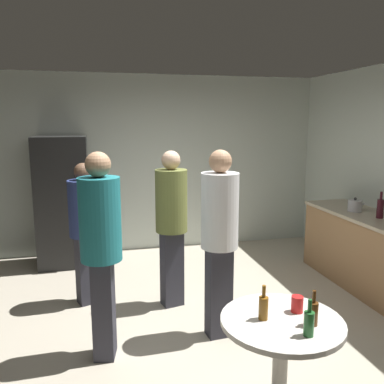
{
  "coord_description": "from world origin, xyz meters",
  "views": [
    {
      "loc": [
        -0.85,
        -3.51,
        2.0
      ],
      "look_at": [
        0.09,
        0.45,
        1.28
      ],
      "focal_mm": 37.23,
      "sensor_mm": 36.0,
      "label": 1
    }
  ],
  "objects_px": {
    "refrigerator": "(63,201)",
    "beer_bottle_green": "(309,323)",
    "wine_bottle_on_counter": "(380,208)",
    "person_in_white_shirt": "(220,230)",
    "plastic_cup_red": "(297,304)",
    "beer_bottle_brown": "(313,313)",
    "person_in_olive_shirt": "(171,217)",
    "kettle": "(355,206)",
    "foreground_table": "(281,334)",
    "beer_bottle_amber": "(263,307)",
    "person_in_navy_shirt": "(85,223)",
    "person_in_teal_shirt": "(101,240)"
  },
  "relations": [
    {
      "from": "refrigerator",
      "to": "beer_bottle_green",
      "type": "distance_m",
      "value": 4.09
    },
    {
      "from": "kettle",
      "to": "beer_bottle_brown",
      "type": "height_order",
      "value": "kettle"
    },
    {
      "from": "person_in_navy_shirt",
      "to": "person_in_teal_shirt",
      "type": "bearing_deg",
      "value": -12.75
    },
    {
      "from": "wine_bottle_on_counter",
      "to": "person_in_white_shirt",
      "type": "height_order",
      "value": "person_in_white_shirt"
    },
    {
      "from": "person_in_olive_shirt",
      "to": "person_in_white_shirt",
      "type": "bearing_deg",
      "value": 9.88
    },
    {
      "from": "foreground_table",
      "to": "person_in_teal_shirt",
      "type": "xyz_separation_m",
      "value": [
        -1.12,
        1.04,
        0.41
      ]
    },
    {
      "from": "plastic_cup_red",
      "to": "person_in_navy_shirt",
      "type": "relative_size",
      "value": 0.07
    },
    {
      "from": "wine_bottle_on_counter",
      "to": "beer_bottle_amber",
      "type": "height_order",
      "value": "wine_bottle_on_counter"
    },
    {
      "from": "wine_bottle_on_counter",
      "to": "person_in_teal_shirt",
      "type": "distance_m",
      "value": 3.2
    },
    {
      "from": "person_in_white_shirt",
      "to": "refrigerator",
      "type": "bearing_deg",
      "value": -152.38
    },
    {
      "from": "refrigerator",
      "to": "foreground_table",
      "type": "distance_m",
      "value": 3.87
    },
    {
      "from": "wine_bottle_on_counter",
      "to": "beer_bottle_green",
      "type": "relative_size",
      "value": 1.35
    },
    {
      "from": "wine_bottle_on_counter",
      "to": "foreground_table",
      "type": "bearing_deg",
      "value": -140.75
    },
    {
      "from": "beer_bottle_amber",
      "to": "person_in_navy_shirt",
      "type": "distance_m",
      "value": 2.41
    },
    {
      "from": "wine_bottle_on_counter",
      "to": "foreground_table",
      "type": "relative_size",
      "value": 0.39
    },
    {
      "from": "refrigerator",
      "to": "person_in_olive_shirt",
      "type": "xyz_separation_m",
      "value": [
        1.23,
        -1.64,
        0.1
      ]
    },
    {
      "from": "kettle",
      "to": "beer_bottle_green",
      "type": "relative_size",
      "value": 1.06
    },
    {
      "from": "beer_bottle_brown",
      "to": "person_in_olive_shirt",
      "type": "height_order",
      "value": "person_in_olive_shirt"
    },
    {
      "from": "kettle",
      "to": "beer_bottle_amber",
      "type": "bearing_deg",
      "value": -136.16
    },
    {
      "from": "person_in_white_shirt",
      "to": "plastic_cup_red",
      "type": "bearing_deg",
      "value": 5.99
    },
    {
      "from": "wine_bottle_on_counter",
      "to": "person_in_olive_shirt",
      "type": "relative_size",
      "value": 0.18
    },
    {
      "from": "person_in_white_shirt",
      "to": "person_in_navy_shirt",
      "type": "xyz_separation_m",
      "value": [
        -1.21,
        1.0,
        -0.12
      ]
    },
    {
      "from": "beer_bottle_amber",
      "to": "person_in_teal_shirt",
      "type": "xyz_separation_m",
      "value": [
        -1.0,
        1.01,
        0.22
      ]
    },
    {
      "from": "beer_bottle_amber",
      "to": "plastic_cup_red",
      "type": "relative_size",
      "value": 2.09
    },
    {
      "from": "refrigerator",
      "to": "person_in_teal_shirt",
      "type": "bearing_deg",
      "value": -78.78
    },
    {
      "from": "beer_bottle_brown",
      "to": "person_in_olive_shirt",
      "type": "distance_m",
      "value": 2.07
    },
    {
      "from": "kettle",
      "to": "person_in_white_shirt",
      "type": "distance_m",
      "value": 2.22
    },
    {
      "from": "beer_bottle_amber",
      "to": "person_in_olive_shirt",
      "type": "height_order",
      "value": "person_in_olive_shirt"
    },
    {
      "from": "wine_bottle_on_counter",
      "to": "plastic_cup_red",
      "type": "xyz_separation_m",
      "value": [
        -1.87,
        -1.58,
        -0.23
      ]
    },
    {
      "from": "wine_bottle_on_counter",
      "to": "person_in_navy_shirt",
      "type": "distance_m",
      "value": 3.34
    },
    {
      "from": "refrigerator",
      "to": "person_in_olive_shirt",
      "type": "distance_m",
      "value": 2.05
    },
    {
      "from": "beer_bottle_green",
      "to": "person_in_olive_shirt",
      "type": "bearing_deg",
      "value": 101.94
    },
    {
      "from": "refrigerator",
      "to": "person_in_navy_shirt",
      "type": "height_order",
      "value": "refrigerator"
    },
    {
      "from": "person_in_olive_shirt",
      "to": "beer_bottle_green",
      "type": "bearing_deg",
      "value": -0.91
    },
    {
      "from": "beer_bottle_green",
      "to": "plastic_cup_red",
      "type": "distance_m",
      "value": 0.3
    },
    {
      "from": "refrigerator",
      "to": "person_in_navy_shirt",
      "type": "relative_size",
      "value": 1.15
    },
    {
      "from": "foreground_table",
      "to": "beer_bottle_brown",
      "type": "relative_size",
      "value": 3.48
    },
    {
      "from": "kettle",
      "to": "beer_bottle_green",
      "type": "bearing_deg",
      "value": -130.15
    },
    {
      "from": "beer_bottle_green",
      "to": "person_in_white_shirt",
      "type": "bearing_deg",
      "value": 95.69
    },
    {
      "from": "wine_bottle_on_counter",
      "to": "person_in_navy_shirt",
      "type": "relative_size",
      "value": 0.2
    },
    {
      "from": "beer_bottle_green",
      "to": "person_in_navy_shirt",
      "type": "relative_size",
      "value": 0.15
    },
    {
      "from": "refrigerator",
      "to": "plastic_cup_red",
      "type": "relative_size",
      "value": 16.36
    },
    {
      "from": "person_in_white_shirt",
      "to": "person_in_teal_shirt",
      "type": "xyz_separation_m",
      "value": [
        -1.05,
        -0.1,
        0.01
      ]
    },
    {
      "from": "foreground_table",
      "to": "person_in_navy_shirt",
      "type": "bearing_deg",
      "value": 120.95
    },
    {
      "from": "person_in_white_shirt",
      "to": "person_in_teal_shirt",
      "type": "bearing_deg",
      "value": -89.75
    },
    {
      "from": "beer_bottle_brown",
      "to": "person_in_olive_shirt",
      "type": "relative_size",
      "value": 0.14
    },
    {
      "from": "foreground_table",
      "to": "plastic_cup_red",
      "type": "distance_m",
      "value": 0.23
    },
    {
      "from": "kettle",
      "to": "person_in_olive_shirt",
      "type": "bearing_deg",
      "value": -176.33
    },
    {
      "from": "kettle",
      "to": "person_in_navy_shirt",
      "type": "bearing_deg",
      "value": 177.97
    },
    {
      "from": "person_in_white_shirt",
      "to": "kettle",
      "type": "bearing_deg",
      "value": 108.12
    }
  ]
}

